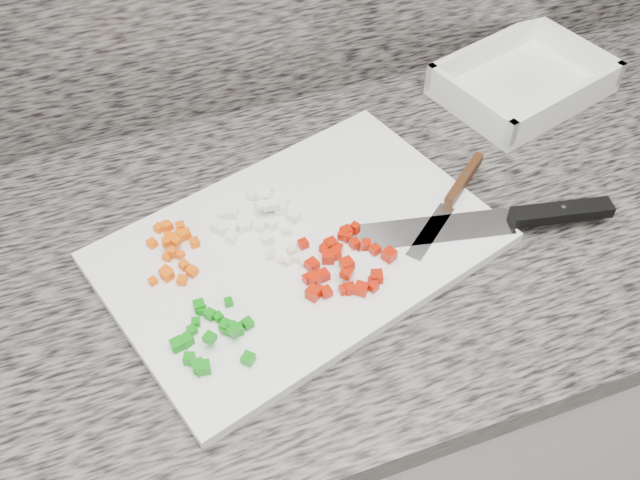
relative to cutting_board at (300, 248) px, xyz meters
The scene contains 11 objects.
cabinet 0.48m from the cutting_board, 25.30° to the left, with size 3.92×0.62×0.86m, color silver.
countertop 0.05m from the cutting_board, 25.30° to the left, with size 3.96×0.64×0.04m, color #625D56.
cutting_board is the anchor object (origin of this frame).
carrot_pile 0.16m from the cutting_board, 164.92° to the left, with size 0.07×0.11×0.02m.
onion_pile 0.08m from the cutting_board, 118.71° to the left, with size 0.12×0.10×0.02m.
green_pepper_pile 0.18m from the cutting_board, 144.29° to the right, with size 0.10×0.10×0.02m.
red_pepper_pile 0.07m from the cutting_board, 56.08° to the right, with size 0.13×0.12×0.02m.
garlic_pile 0.03m from the cutting_board, 142.18° to the right, with size 0.05×0.04×0.01m.
chef_knife 0.29m from the cutting_board, 12.43° to the right, with size 0.35×0.10×0.02m.
paring_knife 0.23m from the cutting_board, ahead, with size 0.18×0.15×0.02m.
tray 0.49m from the cutting_board, 24.04° to the left, with size 0.30×0.25×0.05m.
Camera 1 is at (-0.22, 0.85, 1.60)m, focal length 40.00 mm.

